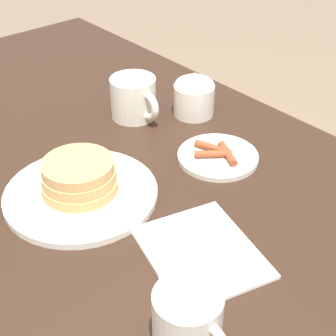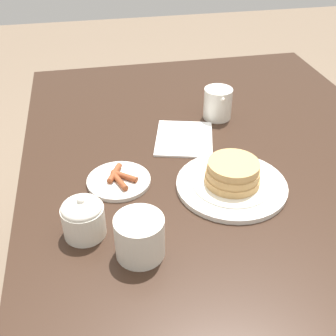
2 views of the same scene
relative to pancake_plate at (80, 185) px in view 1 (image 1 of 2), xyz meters
name	(u,v)px [view 1 (image 1 of 2)]	position (x,y,z in m)	size (l,w,h in m)	color
dining_table	(81,248)	(0.01, -0.02, -0.12)	(1.57, 1.02, 0.74)	#332116
pancake_plate	(80,185)	(0.00, 0.00, 0.00)	(0.26, 0.26, 0.07)	white
side_plate_bacon	(218,156)	(0.07, 0.26, -0.02)	(0.15, 0.15, 0.02)	silver
coffee_mug	(134,98)	(-0.16, 0.24, 0.02)	(0.13, 0.10, 0.09)	silver
creamer_pitcher	(187,321)	(0.33, -0.07, 0.02)	(0.12, 0.08, 0.10)	silver
sugar_bowl	(194,95)	(-0.09, 0.34, 0.02)	(0.09, 0.09, 0.09)	silver
napkin	(201,252)	(0.23, 0.06, -0.02)	(0.22, 0.20, 0.01)	white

